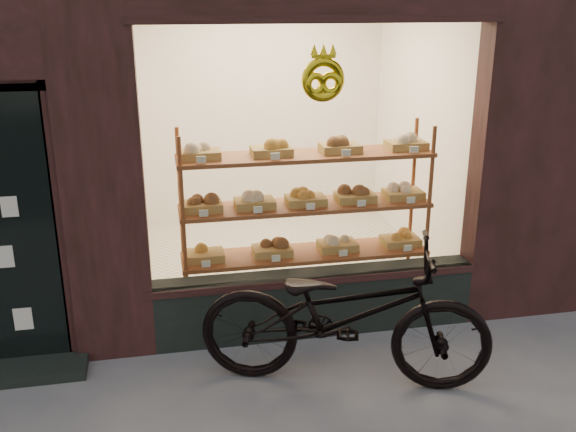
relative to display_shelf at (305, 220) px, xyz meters
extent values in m
cube|color=black|center=(0.00, -0.42, -0.59)|extent=(2.70, 0.25, 0.55)
cube|color=black|center=(-2.45, -0.65, -0.83)|extent=(1.15, 0.35, 0.08)
torus|color=gold|center=(0.00, -0.53, 1.28)|extent=(0.33, 0.07, 0.33)
cube|color=#592F1E|center=(0.00, 0.00, -0.82)|extent=(2.20, 0.45, 0.04)
cube|color=#592F1E|center=(0.00, 0.00, -0.32)|extent=(2.20, 0.45, 0.03)
cube|color=#592F1E|center=(0.00, 0.00, 0.13)|extent=(2.20, 0.45, 0.04)
cube|color=#592F1E|center=(0.00, 0.00, 0.58)|extent=(2.20, 0.45, 0.04)
cylinder|color=#592F1E|center=(-1.07, -0.19, -0.02)|extent=(0.04, 0.04, 1.70)
cylinder|color=#592F1E|center=(1.07, -0.19, -0.02)|extent=(0.04, 0.04, 1.70)
cylinder|color=#592F1E|center=(-1.07, 0.20, -0.02)|extent=(0.04, 0.04, 1.70)
cylinder|color=#592F1E|center=(1.07, 0.20, -0.02)|extent=(0.04, 0.04, 1.70)
cube|color=#9C6F41|center=(-0.90, 0.00, -0.26)|extent=(0.34, 0.24, 0.07)
sphere|color=#A56D2C|center=(-0.90, 0.00, -0.18)|extent=(0.11, 0.11, 0.11)
cube|color=silver|center=(-0.90, -0.18, -0.26)|extent=(0.07, 0.01, 0.05)
cube|color=#9C6F41|center=(-0.30, 0.00, -0.26)|extent=(0.34, 0.24, 0.07)
sphere|color=brown|center=(-0.30, 0.00, -0.18)|extent=(0.11, 0.11, 0.11)
cube|color=silver|center=(-0.30, -0.18, -0.26)|extent=(0.08, 0.01, 0.05)
cube|color=#9C6F41|center=(0.30, 0.00, -0.26)|extent=(0.34, 0.24, 0.07)
sphere|color=tan|center=(0.30, 0.00, -0.18)|extent=(0.11, 0.11, 0.11)
cube|color=silver|center=(0.30, -0.18, -0.26)|extent=(0.07, 0.01, 0.05)
cube|color=#9C6F41|center=(0.90, 0.00, -0.26)|extent=(0.34, 0.24, 0.07)
sphere|color=#A56D2C|center=(0.90, 0.00, -0.18)|extent=(0.11, 0.11, 0.11)
cube|color=silver|center=(0.90, -0.18, -0.26)|extent=(0.08, 0.01, 0.05)
cube|color=#9C6F41|center=(-0.90, 0.00, 0.19)|extent=(0.34, 0.24, 0.07)
sphere|color=brown|center=(-0.90, 0.00, 0.27)|extent=(0.11, 0.11, 0.11)
cube|color=silver|center=(-0.90, -0.18, 0.19)|extent=(0.07, 0.01, 0.06)
cube|color=#9C6F41|center=(-0.45, 0.00, 0.19)|extent=(0.34, 0.24, 0.07)
sphere|color=tan|center=(-0.45, 0.00, 0.27)|extent=(0.11, 0.11, 0.11)
cube|color=silver|center=(-0.45, -0.18, 0.19)|extent=(0.07, 0.01, 0.06)
cube|color=#9C6F41|center=(0.00, 0.00, 0.19)|extent=(0.34, 0.24, 0.07)
sphere|color=#A56D2C|center=(0.00, 0.00, 0.27)|extent=(0.11, 0.11, 0.11)
cube|color=silver|center=(0.00, -0.18, 0.19)|extent=(0.07, 0.01, 0.06)
cube|color=#9C6F41|center=(0.45, 0.00, 0.19)|extent=(0.34, 0.24, 0.07)
sphere|color=brown|center=(0.45, 0.00, 0.27)|extent=(0.11, 0.11, 0.11)
cube|color=silver|center=(0.45, -0.18, 0.19)|extent=(0.07, 0.01, 0.06)
cube|color=#9C6F41|center=(0.90, 0.00, 0.19)|extent=(0.34, 0.24, 0.07)
sphere|color=tan|center=(0.90, 0.00, 0.27)|extent=(0.11, 0.11, 0.11)
cube|color=silver|center=(0.90, -0.18, 0.19)|extent=(0.08, 0.01, 0.06)
cube|color=#9C6F41|center=(-0.90, 0.00, 0.64)|extent=(0.34, 0.24, 0.07)
sphere|color=tan|center=(-0.90, 0.00, 0.72)|extent=(0.11, 0.11, 0.11)
cube|color=silver|center=(-0.90, -0.18, 0.64)|extent=(0.07, 0.01, 0.06)
cube|color=#9C6F41|center=(-0.30, 0.00, 0.64)|extent=(0.34, 0.24, 0.07)
sphere|color=#A56D2C|center=(-0.30, 0.00, 0.72)|extent=(0.11, 0.11, 0.11)
cube|color=silver|center=(-0.30, -0.18, 0.64)|extent=(0.08, 0.01, 0.06)
cube|color=#9C6F41|center=(0.30, 0.00, 0.64)|extent=(0.34, 0.24, 0.07)
sphere|color=brown|center=(0.30, 0.00, 0.72)|extent=(0.11, 0.11, 0.11)
cube|color=silver|center=(0.30, -0.18, 0.64)|extent=(0.07, 0.01, 0.06)
cube|color=#9C6F41|center=(0.90, 0.00, 0.64)|extent=(0.34, 0.24, 0.07)
sphere|color=tan|center=(0.90, 0.00, 0.72)|extent=(0.11, 0.11, 0.11)
cube|color=silver|center=(0.90, -0.18, 0.64)|extent=(0.08, 0.01, 0.06)
imported|color=black|center=(0.02, -1.21, -0.31)|extent=(2.24, 1.35, 1.11)
camera|label=1|loc=(-1.21, -5.19, 1.86)|focal=40.00mm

